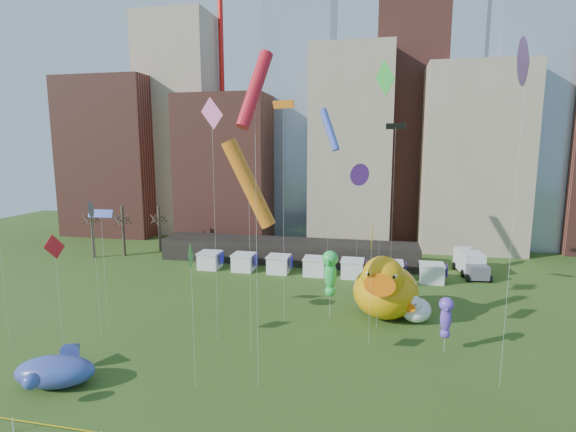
% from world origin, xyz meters
% --- Properties ---
extents(skyline, '(101.00, 23.00, 68.00)m').
position_xyz_m(skyline, '(2.25, 61.06, 21.44)').
color(skyline, brown).
rests_on(skyline, ground).
extents(pavilion, '(38.00, 6.00, 3.20)m').
position_xyz_m(pavilion, '(-4.00, 42.00, 1.60)').
color(pavilion, black).
rests_on(pavilion, ground).
extents(vendor_tents, '(33.24, 2.80, 2.40)m').
position_xyz_m(vendor_tents, '(1.02, 36.00, 1.11)').
color(vendor_tents, white).
rests_on(vendor_tents, ground).
extents(bare_trees, '(8.44, 6.44, 8.50)m').
position_xyz_m(bare_trees, '(-30.17, 40.54, 4.01)').
color(bare_trees, '#382B21').
rests_on(bare_trees, ground).
extents(big_duck, '(7.45, 9.31, 6.83)m').
position_xyz_m(big_duck, '(10.03, 22.72, 3.14)').
color(big_duck, orange).
rests_on(big_duck, ground).
extents(small_duck, '(3.94, 4.28, 2.98)m').
position_xyz_m(small_duck, '(13.00, 22.30, 1.37)').
color(small_duck, white).
rests_on(small_duck, ground).
extents(seahorse_green, '(1.86, 2.18, 6.92)m').
position_xyz_m(seahorse_green, '(4.65, 21.74, 4.97)').
color(seahorse_green, silver).
rests_on(seahorse_green, ground).
extents(seahorse_purple, '(1.43, 1.67, 4.79)m').
position_xyz_m(seahorse_purple, '(14.94, 16.32, 3.30)').
color(seahorse_purple, silver).
rests_on(seahorse_purple, ground).
extents(whale_inflatable, '(6.18, 7.30, 2.50)m').
position_xyz_m(whale_inflatable, '(-13.24, 5.17, 1.15)').
color(whale_inflatable, '#48348E').
rests_on(whale_inflatable, ground).
extents(box_truck, '(3.58, 7.50, 3.07)m').
position_xyz_m(box_truck, '(21.48, 40.65, 1.58)').
color(box_truck, silver).
rests_on(box_truck, ground).
extents(kite_0, '(0.23, 2.02, 10.40)m').
position_xyz_m(kite_0, '(-15.33, 8.41, 9.21)').
color(kite_0, silver).
rests_on(kite_0, ground).
extents(kite_1, '(2.36, 1.19, 21.07)m').
position_xyz_m(kite_1, '(-4.46, 14.38, 19.29)').
color(kite_1, silver).
rests_on(kite_1, ground).
extents(kite_2, '(2.29, 0.71, 19.79)m').
position_xyz_m(kite_2, '(10.79, 33.49, 19.19)').
color(kite_2, silver).
rests_on(kite_2, ground).
extents(kite_3, '(1.64, 2.73, 24.52)m').
position_xyz_m(kite_3, '(9.32, 19.96, 22.50)').
color(kite_3, silver).
rests_on(kite_3, ground).
extents(kite_4, '(0.09, 2.48, 10.89)m').
position_xyz_m(kite_4, '(8.68, 16.16, 9.52)').
color(kite_4, silver).
rests_on(kite_4, ground).
extents(kite_5, '(2.40, 0.48, 11.32)m').
position_xyz_m(kite_5, '(-15.94, 15.17, 10.88)').
color(kite_5, silver).
rests_on(kite_5, ground).
extents(kite_6, '(4.41, 2.17, 17.74)m').
position_xyz_m(kite_6, '(-0.99, 13.09, 14.13)').
color(kite_6, silver).
rests_on(kite_6, ground).
extents(kite_7, '(1.67, 2.41, 15.09)m').
position_xyz_m(kite_7, '(6.70, 32.35, 13.76)').
color(kite_7, silver).
rests_on(kite_7, ground).
extents(kite_8, '(2.28, 3.07, 23.26)m').
position_xyz_m(kite_8, '(1.13, 7.83, 20.66)').
color(kite_8, silver).
rests_on(kite_8, ground).
extents(kite_9, '(1.58, 2.89, 23.90)m').
position_xyz_m(kite_9, '(18.06, 11.41, 22.38)').
color(kite_9, silver).
rests_on(kite_9, ground).
extents(kite_10, '(1.22, 1.08, 12.43)m').
position_xyz_m(kite_10, '(-15.22, 13.01, 11.66)').
color(kite_10, silver).
rests_on(kite_10, ground).
extents(kite_11, '(0.54, 1.78, 10.62)m').
position_xyz_m(kite_11, '(-3.21, 6.76, 9.47)').
color(kite_11, silver).
rests_on(kite_11, ground).
extents(kite_13, '(3.03, 2.51, 21.73)m').
position_xyz_m(kite_13, '(3.02, 33.33, 19.10)').
color(kite_13, silver).
rests_on(kite_13, ground).
extents(kite_14, '(2.23, 1.24, 21.21)m').
position_xyz_m(kite_14, '(0.39, 19.59, 20.58)').
color(kite_14, silver).
rests_on(kite_14, ground).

